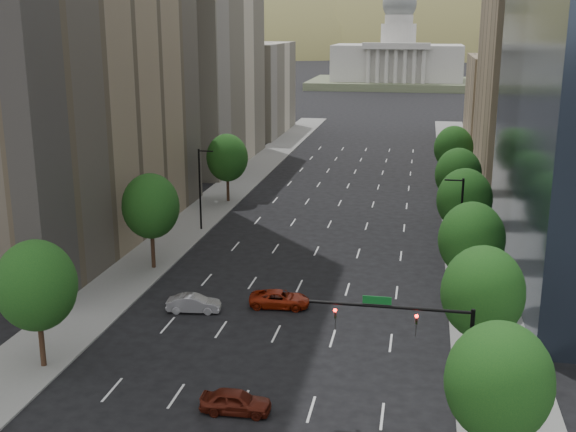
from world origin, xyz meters
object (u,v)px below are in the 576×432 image
Objects in this scene: car_silver at (194,303)px; traffic_signal at (425,337)px; capitol at (397,62)px; car_maroon at (236,401)px; car_red_far at (280,299)px.

traffic_signal is at bearing -133.69° from car_silver.
capitol is 221.00m from car_maroon.
traffic_signal reaches higher than car_red_far.
traffic_signal is 2.19× the size of car_maroon.
traffic_signal reaches higher than car_silver.
car_maroon is 0.86× the size of car_red_far.
capitol is 12.41× the size of car_red_far.
car_maroon reaches higher than car_red_far.
car_silver is (-7.18, -206.84, -7.88)m from capitol.
car_maroon is at bearing -90.03° from capitol.
capitol reaches higher than car_red_far.
car_maroon reaches higher than car_silver.
car_red_far is (6.44, 2.24, -0.02)m from car_silver.
car_maroon is 16.27m from car_red_far.
car_maroon is at bearing -160.88° from car_silver.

